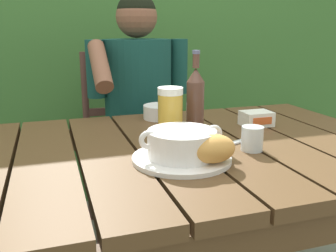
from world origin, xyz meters
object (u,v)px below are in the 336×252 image
object	(u,v)px
bread_roll	(213,149)
beer_bottle	(195,100)
soup_bowl	(182,143)
diner_bowl	(161,112)
serving_plate	(182,158)
table_knife	(223,146)
chair_near_diner	(133,143)
beer_glass	(170,113)
butter_tub	(256,119)
water_glass_small	(252,139)
person_eating	(140,105)

from	to	relation	value
bread_roll	beer_bottle	distance (m)	0.32
beer_bottle	soup_bowl	bearing A→B (deg)	-119.19
bread_roll	diner_bowl	xyz separation A→B (m)	(0.03, 0.54, -0.02)
serving_plate	table_knife	xyz separation A→B (m)	(0.16, 0.07, -0.00)
chair_near_diner	beer_glass	size ratio (longest dim) A/B	5.86
butter_tub	table_knife	distance (m)	0.30
beer_bottle	water_glass_small	world-z (taller)	beer_bottle
beer_bottle	butter_tub	distance (m)	0.26
serving_plate	bread_roll	xyz separation A→B (m)	(0.06, -0.07, 0.04)
bread_roll	serving_plate	bearing A→B (deg)	130.60
soup_bowl	person_eating	bearing A→B (deg)	84.12
beer_glass	water_glass_small	size ratio (longest dim) A/B	2.33
chair_near_diner	soup_bowl	size ratio (longest dim) A/B	4.16
bread_roll	table_knife	distance (m)	0.18
beer_glass	diner_bowl	size ratio (longest dim) A/B	1.21
beer_glass	table_knife	distance (m)	0.20
beer_glass	butter_tub	distance (m)	0.36
chair_near_diner	serving_plate	xyz separation A→B (m)	(-0.09, -1.01, 0.26)
bread_roll	butter_tub	world-z (taller)	bread_roll
serving_plate	butter_tub	xyz separation A→B (m)	(0.38, 0.26, 0.02)
bread_roll	soup_bowl	bearing A→B (deg)	130.60
beer_bottle	butter_tub	bearing A→B (deg)	5.18
serving_plate	soup_bowl	world-z (taller)	soup_bowl
bread_roll	water_glass_small	bearing A→B (deg)	27.56
beer_bottle	butter_tub	size ratio (longest dim) A/B	2.57
soup_bowl	water_glass_small	bearing A→B (deg)	4.47
soup_bowl	beer_glass	size ratio (longest dim) A/B	1.41
table_knife	person_eating	bearing A→B (deg)	95.66
butter_tub	table_knife	xyz separation A→B (m)	(-0.23, -0.19, -0.02)
water_glass_small	table_knife	world-z (taller)	water_glass_small
soup_bowl	beer_bottle	size ratio (longest dim) A/B	0.85
butter_tub	diner_bowl	world-z (taller)	same
beer_bottle	bread_roll	bearing A→B (deg)	-103.92
beer_glass	soup_bowl	bearing A→B (deg)	-99.72
chair_near_diner	person_eating	size ratio (longest dim) A/B	0.78
soup_bowl	serving_plate	bearing A→B (deg)	93.58
table_knife	diner_bowl	bearing A→B (deg)	99.92
bread_roll	beer_glass	size ratio (longest dim) A/B	0.76
serving_plate	water_glass_small	xyz separation A→B (m)	(0.22, 0.02, 0.03)
chair_near_diner	diner_bowl	world-z (taller)	chair_near_diner
beer_glass	table_knife	size ratio (longest dim) A/B	1.06
person_eating	serving_plate	bearing A→B (deg)	-95.88
chair_near_diner	butter_tub	bearing A→B (deg)	-68.29
bread_roll	table_knife	xyz separation A→B (m)	(0.10, 0.14, -0.04)
person_eating	beer_glass	xyz separation A→B (m)	(-0.05, -0.61, 0.09)
soup_bowl	beer_bottle	xyz separation A→B (m)	(0.13, 0.24, 0.06)
table_knife	serving_plate	bearing A→B (deg)	-156.05
chair_near_diner	bread_roll	size ratio (longest dim) A/B	7.76
serving_plate	water_glass_small	bearing A→B (deg)	4.47
soup_bowl	table_knife	distance (m)	0.18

